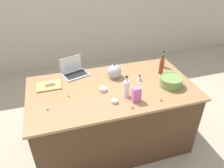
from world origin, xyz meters
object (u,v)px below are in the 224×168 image
object	(u,v)px
cutting_board	(49,86)
kitchen_timer	(140,78)
mixing_bowl_large	(171,81)
ramekin_small	(103,89)
butter_stick_left	(49,84)
laptop	(74,71)
kettle	(115,72)
candy_bag	(136,95)
ramekin_medium	(114,101)
bottle_soy	(161,66)
bottle_vinegar	(126,88)
bottle_olive	(163,61)

from	to	relation	value
cutting_board	kitchen_timer	bearing A→B (deg)	-9.70
mixing_bowl_large	ramekin_small	size ratio (longest dim) A/B	3.16
butter_stick_left	laptop	bearing A→B (deg)	32.07
kettle	kitchen_timer	size ratio (longest dim) A/B	2.77
kitchen_timer	candy_bag	size ratio (longest dim) A/B	0.45
laptop	butter_stick_left	size ratio (longest dim) A/B	3.30
ramekin_small	ramekin_medium	xyz separation A→B (m)	(0.06, -0.25, -0.00)
bottle_soy	candy_bag	world-z (taller)	bottle_soy
cutting_board	candy_bag	size ratio (longest dim) A/B	1.67
bottle_vinegar	cutting_board	distance (m)	0.93
butter_stick_left	mixing_bowl_large	bearing A→B (deg)	-16.16
kettle	candy_bag	world-z (taller)	kettle
bottle_olive	kitchen_timer	size ratio (longest dim) A/B	2.99
butter_stick_left	ramekin_medium	distance (m)	0.83
mixing_bowl_large	cutting_board	world-z (taller)	mixing_bowl_large
bottle_olive	candy_bag	xyz separation A→B (m)	(-0.64, -0.62, -0.01)
kettle	cutting_board	size ratio (longest dim) A/B	0.75
mixing_bowl_large	kettle	xyz separation A→B (m)	(-0.58, 0.38, 0.02)
mixing_bowl_large	ramekin_medium	size ratio (longest dim) A/B	3.81
butter_stick_left	kitchen_timer	xyz separation A→B (m)	(1.08, -0.19, -0.00)
mixing_bowl_large	ramekin_small	xyz separation A→B (m)	(-0.80, 0.13, -0.04)
mixing_bowl_large	butter_stick_left	world-z (taller)	mixing_bowl_large
mixing_bowl_large	butter_stick_left	distance (m)	1.44
laptop	mixing_bowl_large	distance (m)	1.22
bottle_olive	ramekin_medium	world-z (taller)	bottle_olive
bottle_soy	butter_stick_left	size ratio (longest dim) A/B	2.37
laptop	mixing_bowl_large	xyz separation A→B (m)	(1.06, -0.60, 0.01)
ramekin_medium	bottle_soy	bearing A→B (deg)	28.90
mixing_bowl_large	bottle_olive	size ratio (longest dim) A/B	1.17
butter_stick_left	ramekin_medium	size ratio (longest dim) A/B	1.56
mixing_bowl_large	bottle_vinegar	xyz separation A→B (m)	(-0.58, -0.05, 0.04)
bottle_soy	candy_bag	size ratio (longest dim) A/B	1.53
bottle_soy	cutting_board	bearing A→B (deg)	175.89
mixing_bowl_large	candy_bag	world-z (taller)	candy_bag
laptop	cutting_board	world-z (taller)	laptop
bottle_vinegar	cutting_board	xyz separation A→B (m)	(-0.81, 0.45, -0.10)
bottle_olive	ramekin_small	bearing A→B (deg)	-160.21
laptop	mixing_bowl_large	size ratio (longest dim) A/B	1.35
kitchen_timer	bottle_olive	bearing A→B (deg)	29.19
butter_stick_left	bottle_olive	bearing A→B (deg)	2.25
laptop	bottle_soy	bearing A→B (deg)	-15.62
mixing_bowl_large	kitchen_timer	size ratio (longest dim) A/B	3.49
bottle_soy	cutting_board	distance (m)	1.42
cutting_board	ramekin_small	distance (m)	0.65
bottle_vinegar	bottle_soy	bearing A→B (deg)	29.84
bottle_vinegar	ramekin_small	bearing A→B (deg)	141.91
ramekin_small	laptop	bearing A→B (deg)	118.60
kettle	kitchen_timer	bearing A→B (deg)	-31.56
butter_stick_left	ramekin_medium	xyz separation A→B (m)	(0.65, -0.52, -0.02)
kitchen_timer	butter_stick_left	bearing A→B (deg)	170.23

